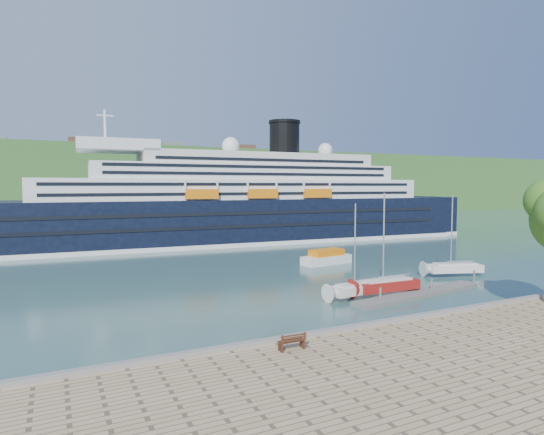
% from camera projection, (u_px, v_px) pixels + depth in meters
% --- Properties ---
extents(ground, '(400.00, 400.00, 0.00)m').
position_uv_depth(ground, '(460.00, 322.00, 36.73)').
color(ground, '#2E5250').
rests_on(ground, ground).
extents(far_hillside, '(400.00, 50.00, 24.00)m').
position_uv_depth(far_hillside, '(141.00, 183.00, 166.14)').
color(far_hillside, '#305E25').
rests_on(far_hillside, ground).
extents(quay_coping, '(220.00, 0.50, 0.30)m').
position_uv_depth(quay_coping, '(462.00, 309.00, 36.47)').
color(quay_coping, slate).
rests_on(quay_coping, promenade).
extents(cruise_ship, '(108.27, 20.99, 24.17)m').
position_uv_depth(cruise_ship, '(231.00, 180.00, 87.69)').
color(cruise_ship, black).
rests_on(cruise_ship, ground).
extents(park_bench, '(1.81, 0.79, 1.15)m').
position_uv_depth(park_bench, '(292.00, 341.00, 27.81)').
color(park_bench, '#4E2A16').
rests_on(park_bench, promenade).
extents(floating_pontoon, '(17.26, 4.57, 0.38)m').
position_uv_depth(floating_pontoon, '(419.00, 294.00, 45.72)').
color(floating_pontoon, gray).
rests_on(floating_pontoon, ground).
extents(sailboat_white_near, '(7.07, 2.68, 8.91)m').
position_uv_depth(sailboat_white_near, '(358.00, 253.00, 44.54)').
color(sailboat_white_near, silver).
rests_on(sailboat_white_near, ground).
extents(sailboat_red, '(7.68, 2.32, 9.85)m').
position_uv_depth(sailboat_red, '(388.00, 247.00, 45.62)').
color(sailboat_red, maroon).
rests_on(sailboat_red, ground).
extents(sailboat_white_far, '(7.64, 4.21, 9.51)m').
position_uv_depth(sailboat_white_far, '(455.00, 237.00, 55.27)').
color(sailboat_white_far, silver).
rests_on(sailboat_white_far, ground).
extents(tender_launch, '(7.94, 3.85, 2.10)m').
position_uv_depth(tender_launch, '(326.00, 257.00, 64.16)').
color(tender_launch, orange).
rests_on(tender_launch, ground).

